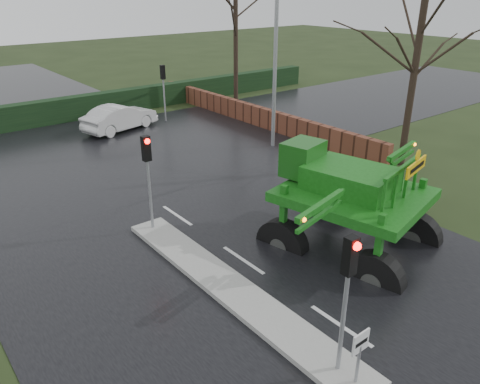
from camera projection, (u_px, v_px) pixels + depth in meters
ground at (341, 326)px, 12.01m from camera, size 140.00×140.00×0.00m
road_main at (152, 199)px, 19.16m from camera, size 14.00×80.00×0.02m
road_cross at (93, 159)px, 23.45m from camera, size 80.00×12.00×0.02m
median_island at (230, 288)px, 13.38m from camera, size 1.20×10.00×0.16m
hedge_row at (41, 113)px, 28.87m from camera, size 44.00×0.90×1.50m
brick_wall at (254, 115)px, 29.18m from camera, size 0.40×20.00×1.20m
keep_left_sign at (360, 349)px, 9.77m from camera, size 0.50×0.07×1.35m
traffic_signal_near at (348, 277)px, 9.50m from camera, size 0.26×0.33×3.52m
traffic_signal_mid at (147, 163)px, 15.58m from camera, size 0.26×0.33×3.52m
traffic_signal_far at (163, 81)px, 28.97m from camera, size 0.26×0.33×3.52m
street_light_right at (271, 30)px, 22.82m from camera, size 3.85×0.30×10.00m
tree_right_near at (417, 54)px, 20.73m from camera, size 5.60×5.60×9.64m
tree_right_far at (236, 9)px, 31.78m from camera, size 7.00×7.00×12.05m
crop_sprayer at (376, 213)px, 13.13m from camera, size 8.06×5.83×4.60m
white_sedan at (121, 130)px, 28.15m from camera, size 4.93×2.81×1.54m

